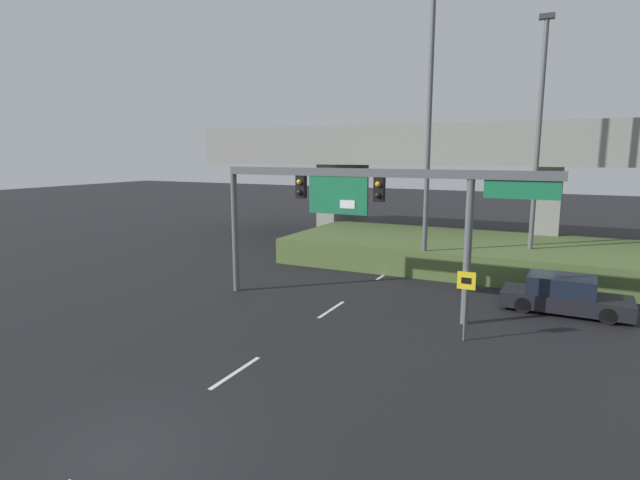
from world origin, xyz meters
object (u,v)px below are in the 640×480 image
(highway_light_pole_near, at_px, (538,143))
(highway_light_pole_far, at_px, (430,94))
(parked_sedan_near_right, at_px, (564,296))
(speed_limit_sign, at_px, (466,295))
(signal_gantry, at_px, (361,198))

(highway_light_pole_near, height_order, highway_light_pole_far, highway_light_pole_far)
(highway_light_pole_far, distance_m, parked_sedan_near_right, 10.97)
(speed_limit_sign, bearing_deg, highway_light_pole_near, 83.09)
(speed_limit_sign, relative_size, parked_sedan_near_right, 0.51)
(signal_gantry, height_order, highway_light_pole_far, highway_light_pole_far)
(speed_limit_sign, height_order, highway_light_pole_far, highway_light_pole_far)
(signal_gantry, distance_m, parked_sedan_near_right, 8.99)
(highway_light_pole_far, bearing_deg, speed_limit_sign, -66.29)
(parked_sedan_near_right, bearing_deg, speed_limit_sign, -119.72)
(speed_limit_sign, distance_m, highway_light_pole_near, 12.05)
(signal_gantry, height_order, parked_sedan_near_right, signal_gantry)
(signal_gantry, xyz_separation_m, highway_light_pole_near, (5.80, 9.03, 2.24))
(highway_light_pole_far, relative_size, parked_sedan_near_right, 3.62)
(speed_limit_sign, bearing_deg, highway_light_pole_far, 113.71)
(signal_gantry, distance_m, highway_light_pole_near, 10.97)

